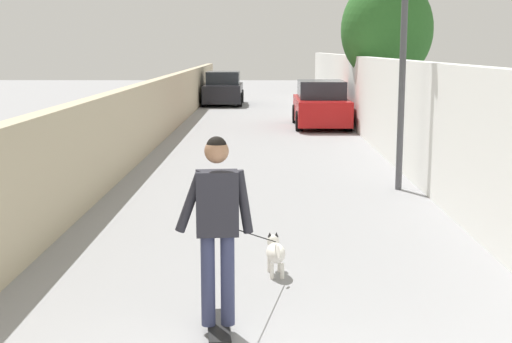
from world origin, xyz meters
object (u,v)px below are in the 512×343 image
(person_skateboarder, at_px, (217,216))
(car_far, at_px, (223,89))
(lamp_post, at_px, (403,43))
(dog, at_px, (275,252))
(skateboard, at_px, (218,326))
(tree_right_mid, at_px, (387,30))
(car_near, at_px, (321,105))

(person_skateboarder, bearing_deg, car_far, 3.08)
(lamp_post, xyz_separation_m, dog, (-5.07, 2.40, -2.43))
(car_far, bearing_deg, skateboard, -176.92)
(skateboard, height_order, person_skateboarder, person_skateboarder)
(dog, bearing_deg, lamp_post, -25.33)
(person_skateboarder, xyz_separation_m, dog, (1.73, -0.56, -0.84))
(tree_right_mid, distance_m, person_skateboarder, 17.70)
(lamp_post, relative_size, car_far, 1.02)
(tree_right_mid, xyz_separation_m, car_near, (0.45, 2.05, -2.47))
(tree_right_mid, bearing_deg, person_skateboarder, 165.49)
(person_skateboarder, height_order, dog, person_skateboarder)
(lamp_post, xyz_separation_m, skateboard, (-6.79, 2.95, -2.64))
(tree_right_mid, height_order, lamp_post, tree_right_mid)
(dog, bearing_deg, car_near, -6.51)
(skateboard, relative_size, dog, 0.40)
(skateboard, relative_size, car_far, 0.21)
(tree_right_mid, distance_m, car_far, 11.59)
(tree_right_mid, xyz_separation_m, dog, (-15.29, 3.85, -2.91))
(lamp_post, height_order, car_near, lamp_post)
(lamp_post, relative_size, person_skateboarder, 2.22)
(person_skateboarder, distance_m, car_near, 17.63)
(lamp_post, xyz_separation_m, car_near, (10.68, 0.60, -1.99))
(lamp_post, bearing_deg, car_far, 12.43)
(dog, relative_size, car_near, 0.51)
(lamp_post, bearing_deg, tree_right_mid, -8.07)
(lamp_post, bearing_deg, skateboard, 156.50)
(car_far, bearing_deg, car_near, -157.72)
(tree_right_mid, relative_size, skateboard, 6.03)
(person_skateboarder, xyz_separation_m, car_near, (17.47, -2.35, -0.40))
(tree_right_mid, distance_m, lamp_post, 10.34)
(person_skateboarder, distance_m, car_far, 26.76)
(car_near, relative_size, car_far, 1.05)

